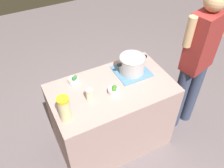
{
  "coord_description": "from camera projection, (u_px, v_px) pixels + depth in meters",
  "views": [
    {
      "loc": [
        -0.76,
        -1.47,
        2.5
      ],
      "look_at": [
        0.0,
        0.0,
        0.95
      ],
      "focal_mm": 37.96,
      "sensor_mm": 36.0,
      "label": 1
    }
  ],
  "objects": [
    {
      "name": "cooking_pot",
      "position": [
        132.0,
        64.0,
        2.41
      ],
      "size": [
        0.34,
        0.27,
        0.18
      ],
      "color": "#B7B7BC",
      "rests_on": "dish_cloth"
    },
    {
      "name": "dish_cloth",
      "position": [
        132.0,
        71.0,
        2.48
      ],
      "size": [
        0.35,
        0.34,
        0.01
      ],
      "primitive_type": "cube",
      "color": "teal",
      "rests_on": "counter_slab"
    },
    {
      "name": "mason_jar",
      "position": [
        90.0,
        95.0,
        2.16
      ],
      "size": [
        0.07,
        0.07,
        0.12
      ],
      "color": "beige",
      "rests_on": "counter_slab"
    },
    {
      "name": "counter_slab",
      "position": [
        112.0,
        117.0,
        2.61
      ],
      "size": [
        1.22,
        0.72,
        0.9
      ],
      "primitive_type": "cube",
      "color": "#A58882",
      "rests_on": "ground_plane"
    },
    {
      "name": "broccoli_bowl_center",
      "position": [
        74.0,
        80.0,
        2.34
      ],
      "size": [
        0.11,
        0.11,
        0.08
      ],
      "color": "silver",
      "rests_on": "counter_slab"
    },
    {
      "name": "person_cook",
      "position": [
        196.0,
        62.0,
        2.49
      ],
      "size": [
        0.5,
        0.28,
        1.73
      ],
      "color": "#38425E",
      "rests_on": "ground_plane"
    },
    {
      "name": "ground_plane",
      "position": [
        112.0,
        140.0,
        2.92
      ],
      "size": [
        8.0,
        8.0,
        0.0
      ],
      "primitive_type": "plane",
      "color": "slate"
    },
    {
      "name": "broccoli_bowl_front",
      "position": [
        114.0,
        90.0,
        2.23
      ],
      "size": [
        0.11,
        0.11,
        0.08
      ],
      "color": "silver",
      "rests_on": "counter_slab"
    },
    {
      "name": "lemonade_pitcher",
      "position": [
        65.0,
        109.0,
        1.94
      ],
      "size": [
        0.1,
        0.1,
        0.25
      ],
      "color": "beige",
      "rests_on": "counter_slab"
    }
  ]
}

